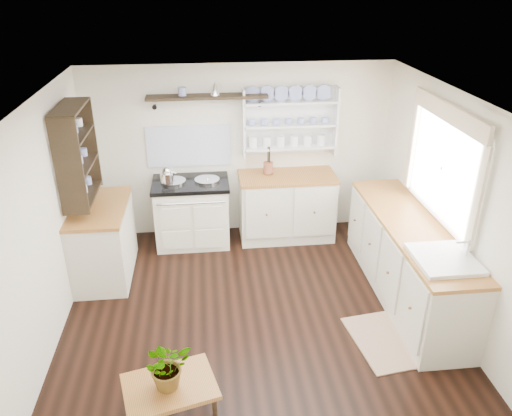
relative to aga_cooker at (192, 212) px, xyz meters
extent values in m
cube|color=black|center=(0.66, -1.57, -0.45)|extent=(4.00, 3.80, 0.01)
cube|color=silver|center=(0.66, 0.33, 0.70)|extent=(4.00, 0.02, 2.30)
cube|color=silver|center=(2.66, -1.57, 0.70)|extent=(0.02, 3.80, 2.30)
cube|color=silver|center=(-1.34, -1.57, 0.70)|extent=(0.02, 3.80, 2.30)
cube|color=white|center=(0.66, -1.57, 1.85)|extent=(4.00, 3.80, 0.01)
cube|color=white|center=(2.62, -1.42, 1.05)|extent=(0.04, 1.40, 1.00)
cube|color=white|center=(2.60, -1.42, 1.05)|extent=(0.02, 1.50, 1.10)
cube|color=#F2E4C1|center=(2.58, -1.42, 1.63)|extent=(0.04, 1.55, 0.18)
cube|color=white|center=(0.00, 0.00, -0.03)|extent=(0.94, 0.61, 0.83)
cube|color=black|center=(0.00, 0.00, 0.41)|extent=(0.98, 0.65, 0.05)
cylinder|color=silver|center=(-0.22, 0.00, 0.45)|extent=(0.32, 0.32, 0.03)
cylinder|color=silver|center=(0.22, 0.00, 0.45)|extent=(0.32, 0.32, 0.03)
cylinder|color=silver|center=(0.00, -0.35, 0.29)|extent=(0.85, 0.02, 0.02)
cube|color=beige|center=(1.26, 0.03, -0.01)|extent=(1.25, 0.60, 0.88)
cube|color=brown|center=(1.26, 0.03, 0.43)|extent=(1.27, 0.63, 0.04)
cube|color=beige|center=(2.36, -1.47, -0.01)|extent=(0.60, 2.40, 0.88)
cube|color=brown|center=(2.36, -1.47, 0.43)|extent=(0.62, 2.43, 0.04)
cube|color=white|center=(2.36, -2.22, 0.35)|extent=(0.55, 0.60, 0.28)
cylinder|color=silver|center=(2.56, -2.22, 0.55)|extent=(0.02, 0.02, 0.22)
cube|color=beige|center=(-1.04, -0.67, -0.01)|extent=(0.60, 1.10, 0.88)
cube|color=brown|center=(-1.04, -0.67, 0.43)|extent=(0.62, 1.13, 0.04)
cube|color=white|center=(1.31, 0.31, 1.10)|extent=(1.20, 0.03, 0.90)
cube|color=white|center=(1.31, 0.22, 1.10)|extent=(1.20, 0.22, 0.02)
cylinder|color=navy|center=(1.31, 0.23, 1.37)|extent=(0.20, 0.02, 0.20)
cube|color=black|center=(0.26, 0.20, 1.47)|extent=(1.50, 0.24, 0.04)
cone|color=black|center=(-0.39, 0.27, 1.36)|extent=(0.06, 0.20, 0.06)
cone|color=black|center=(0.91, 0.27, 1.36)|extent=(0.06, 0.20, 0.06)
cube|color=black|center=(-1.18, -0.67, 1.10)|extent=(0.28, 0.80, 1.05)
cylinder|color=brown|center=(1.02, 0.11, 0.54)|extent=(0.13, 0.13, 0.15)
cube|color=brown|center=(-0.16, -2.97, -0.08)|extent=(0.82, 0.67, 0.04)
cylinder|color=black|center=(-0.51, -2.85, -0.27)|extent=(0.04, 0.04, 0.35)
cylinder|color=black|center=(0.18, -3.09, -0.27)|extent=(0.04, 0.04, 0.35)
cylinder|color=black|center=(0.08, -2.70, -0.27)|extent=(0.04, 0.04, 0.35)
imported|color=#3F7233|center=(-0.16, -2.97, 0.14)|extent=(0.47, 0.45, 0.40)
cube|color=#896550|center=(1.87, -2.23, -0.44)|extent=(0.66, 0.92, 0.02)
camera|label=1|loc=(0.20, -5.96, 2.91)|focal=35.00mm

